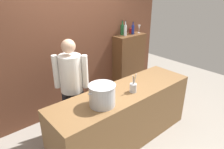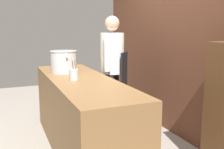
% 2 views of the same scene
% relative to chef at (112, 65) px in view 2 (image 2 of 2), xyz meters
% --- Properties ---
extents(ground_plane, '(8.00, 8.00, 0.00)m').
position_rel_chef_xyz_m(ground_plane, '(0.53, -0.63, -0.96)').
color(ground_plane, gray).
extents(brick_back_panel, '(4.40, 0.10, 3.00)m').
position_rel_chef_xyz_m(brick_back_panel, '(0.53, 0.77, 0.54)').
color(brick_back_panel, brown).
rests_on(brick_back_panel, ground_plane).
extents(prep_counter, '(2.40, 0.70, 0.90)m').
position_rel_chef_xyz_m(prep_counter, '(0.53, -0.63, -0.51)').
color(prep_counter, brown).
rests_on(prep_counter, ground_plane).
extents(chef, '(0.45, 0.43, 1.66)m').
position_rel_chef_xyz_m(chef, '(0.00, 0.00, 0.00)').
color(chef, black).
rests_on(chef, ground_plane).
extents(stockpot_large, '(0.41, 0.36, 0.29)m').
position_rel_chef_xyz_m(stockpot_large, '(0.04, -0.72, 0.08)').
color(stockpot_large, '#B7BABF').
rests_on(stockpot_large, prep_counter).
extents(utensil_crock, '(0.10, 0.10, 0.29)m').
position_rel_chef_xyz_m(utensil_crock, '(0.61, -0.73, 0.01)').
color(utensil_crock, '#B7BABF').
rests_on(utensil_crock, prep_counter).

